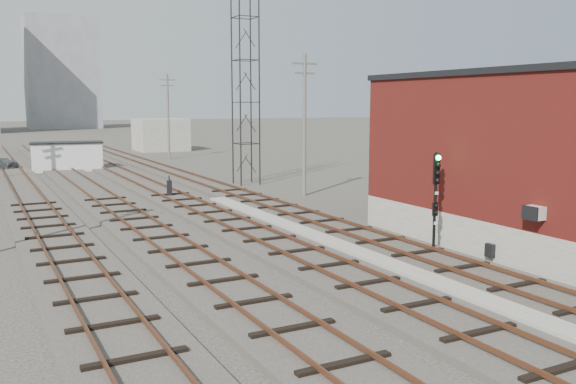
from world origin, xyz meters
TOP-DOWN VIEW (x-y plane):
  - ground at (0.00, 60.00)m, footprint 320.00×320.00m
  - track_right at (2.50, 39.00)m, footprint 3.20×90.00m
  - track_mid_right at (-1.50, 39.00)m, footprint 3.20×90.00m
  - track_mid_left at (-5.50, 39.00)m, footprint 3.20×90.00m
  - track_left at (-9.50, 39.00)m, footprint 3.20×90.00m
  - platform_curb at (0.50, 14.00)m, footprint 0.90×28.00m
  - brick_building at (7.50, 12.00)m, footprint 6.54×12.20m
  - lattice_tower at (5.50, 35.00)m, footprint 1.60×1.60m
  - utility_pole_right_a at (6.50, 28.00)m, footprint 1.80×0.24m
  - utility_pole_right_b at (6.50, 58.00)m, footprint 1.80×0.24m
  - apartment_right at (8.00, 150.00)m, footprint 16.00×12.00m
  - shed_right at (9.00, 70.00)m, footprint 6.00×6.00m
  - signal_mast at (3.70, 12.28)m, footprint 0.40×0.41m
  - switch_stand at (-1.59, 30.85)m, footprint 0.37×0.37m
  - site_trailer at (-4.92, 50.69)m, footprint 6.32×3.29m

SIDE VIEW (x-z plane):
  - ground at x=0.00m, z-range 0.00..0.00m
  - track_right at x=2.50m, z-range -0.09..0.30m
  - track_mid_right at x=-1.50m, z-range -0.09..0.30m
  - track_mid_left at x=-5.50m, z-range -0.09..0.30m
  - track_left at x=-9.50m, z-range -0.09..0.30m
  - platform_curb at x=0.50m, z-range 0.00..0.26m
  - switch_stand at x=-1.59m, z-range -0.04..1.31m
  - site_trailer at x=-4.92m, z-range 0.01..2.56m
  - shed_right at x=9.00m, z-range 0.00..4.00m
  - signal_mast at x=3.70m, z-range 0.35..4.36m
  - brick_building at x=7.50m, z-range 0.02..7.24m
  - utility_pole_right_a at x=6.50m, z-range 0.30..9.30m
  - utility_pole_right_b at x=6.50m, z-range 0.30..9.30m
  - lattice_tower at x=5.50m, z-range 0.00..15.00m
  - apartment_right at x=8.00m, z-range 0.00..26.00m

